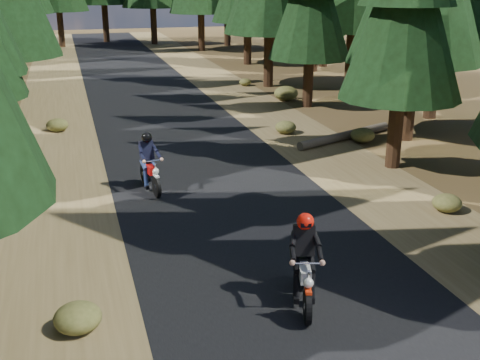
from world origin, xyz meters
name	(u,v)px	position (x,y,z in m)	size (l,w,h in m)	color
ground	(258,245)	(0.00, 0.00, 0.00)	(120.00, 120.00, 0.00)	#433218
road	(209,178)	(0.00, 5.00, 0.01)	(6.00, 100.00, 0.01)	black
shoulder_l	(54,192)	(-4.60, 5.00, 0.00)	(3.20, 100.00, 0.01)	brown
shoulder_r	(345,166)	(4.60, 5.00, 0.00)	(3.20, 100.00, 0.01)	brown
log_near	(345,136)	(6.06, 8.02, 0.16)	(0.32, 0.32, 4.81)	#4C4233
understory_shrubs	(208,139)	(0.85, 8.59, 0.28)	(14.66, 30.16, 0.71)	#474C1E
rider_lead	(304,276)	(0.01, -2.80, 0.60)	(1.14, 2.10, 1.80)	beige
rider_follow	(150,172)	(-1.87, 4.39, 0.57)	(0.83, 1.97, 1.70)	#9D0C0A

